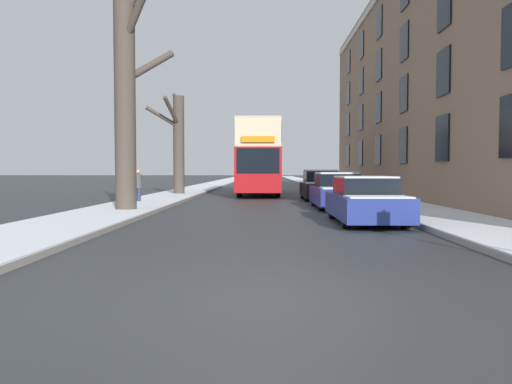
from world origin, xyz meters
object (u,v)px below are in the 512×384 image
(double_decker_bus, at_px, (259,155))
(parked_car_1, at_px, (337,192))
(bare_tree_left_0, at_px, (127,89))
(pedestrian_left_sidewalk, at_px, (138,185))
(parked_car_2, at_px, (320,186))
(bare_tree_left_1, at_px, (178,142))
(parked_car_0, at_px, (365,201))

(double_decker_bus, xyz_separation_m, parked_car_1, (3.30, -11.31, -1.83))
(bare_tree_left_0, distance_m, pedestrian_left_sidewalk, 5.87)
(bare_tree_left_0, bearing_deg, parked_car_1, 18.33)
(parked_car_1, height_order, parked_car_2, parked_car_2)
(double_decker_bus, height_order, pedestrian_left_sidewalk, double_decker_bus)
(bare_tree_left_1, distance_m, parked_car_0, 17.64)
(parked_car_1, distance_m, parked_car_2, 5.93)
(bare_tree_left_1, distance_m, pedestrian_left_sidewalk, 8.04)
(bare_tree_left_1, xyz_separation_m, parked_car_0, (8.18, -15.40, -2.62))
(double_decker_bus, bearing_deg, bare_tree_left_0, -108.12)
(pedestrian_left_sidewalk, bearing_deg, bare_tree_left_0, -33.74)
(bare_tree_left_1, xyz_separation_m, parked_car_1, (8.18, -9.66, -2.59))
(bare_tree_left_1, relative_size, parked_car_2, 1.45)
(bare_tree_left_0, bearing_deg, bare_tree_left_1, 91.52)
(double_decker_bus, height_order, parked_car_1, double_decker_bus)
(parked_car_2, bearing_deg, double_decker_bus, 121.46)
(double_decker_bus, height_order, parked_car_0, double_decker_bus)
(bare_tree_left_0, distance_m, parked_car_1, 9.09)
(bare_tree_left_1, xyz_separation_m, pedestrian_left_sidewalk, (-0.47, -7.66, -2.39))
(parked_car_0, bearing_deg, parked_car_2, 90.00)
(parked_car_2, bearing_deg, bare_tree_left_1, 155.47)
(parked_car_1, relative_size, pedestrian_left_sidewalk, 2.86)
(bare_tree_left_0, xyz_separation_m, parked_car_1, (7.85, 2.60, -3.76))
(bare_tree_left_0, distance_m, double_decker_bus, 14.77)
(double_decker_bus, relative_size, pedestrian_left_sidewalk, 6.69)
(bare_tree_left_1, xyz_separation_m, parked_car_2, (8.18, -3.73, -2.54))
(double_decker_bus, relative_size, parked_car_1, 2.34)
(bare_tree_left_0, xyz_separation_m, double_decker_bus, (4.55, 13.91, -1.93))
(pedestrian_left_sidewalk, bearing_deg, bare_tree_left_1, 132.89)
(bare_tree_left_1, relative_size, parked_car_1, 1.42)
(bare_tree_left_1, bearing_deg, parked_car_2, -24.53)
(bare_tree_left_0, bearing_deg, parked_car_2, 47.36)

